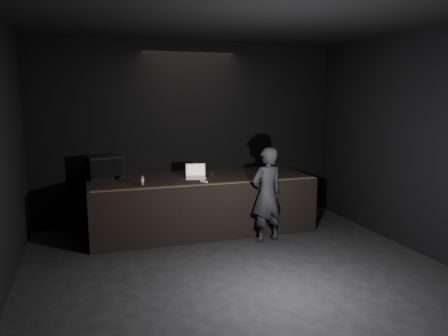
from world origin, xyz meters
TOP-DOWN VIEW (x-y plane):
  - ground at (0.00, 0.00)m, footprint 7.00×7.00m
  - room_walls at (0.00, 0.00)m, footprint 6.10×7.10m
  - stage_riser at (0.00, 2.73)m, footprint 4.00×1.50m
  - riser_lip at (0.00, 2.02)m, footprint 3.92×0.10m
  - stage_monitor at (-1.67, 3.15)m, footprint 0.66×0.54m
  - cable at (-0.20, 3.20)m, footprint 0.97×0.25m
  - laptop at (-0.10, 2.67)m, footprint 0.42×0.39m
  - beer_can at (-1.10, 2.33)m, footprint 0.06×0.06m
  - plastic_cup at (0.22, 2.71)m, footprint 0.07×0.07m
  - wii_remote at (-0.07, 2.22)m, footprint 0.11×0.15m
  - person at (0.92, 1.78)m, footprint 0.66×0.50m

SIDE VIEW (x-z plane):
  - ground at x=0.00m, z-range 0.00..0.00m
  - stage_riser at x=0.00m, z-range 0.00..1.00m
  - person at x=0.92m, z-range 0.00..1.62m
  - riser_lip at x=0.00m, z-range 1.00..1.01m
  - cable at x=-0.20m, z-range 1.00..1.02m
  - wii_remote at x=-0.07m, z-range 1.00..1.03m
  - plastic_cup at x=0.22m, z-range 1.00..1.09m
  - laptop at x=-0.10m, z-range 0.94..1.19m
  - beer_can at x=-1.10m, z-range 1.00..1.15m
  - stage_monitor at x=-1.67m, z-range 1.00..1.40m
  - room_walls at x=0.00m, z-range 0.26..3.78m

